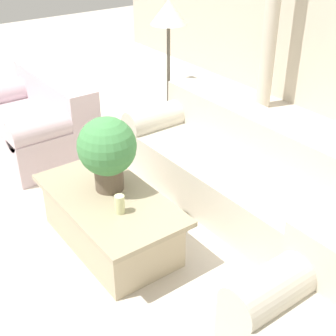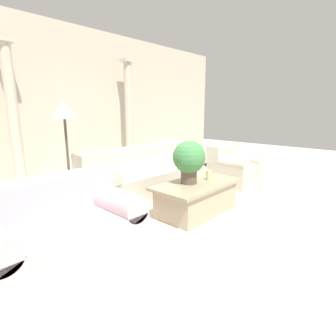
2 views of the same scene
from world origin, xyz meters
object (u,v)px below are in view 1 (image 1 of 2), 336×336
object	(u,v)px
loveseat	(38,120)
potted_plant	(107,149)
sofa_long	(245,173)
coffee_table	(110,220)
armchair	(329,327)
floor_lamp	(168,25)

from	to	relation	value
loveseat	potted_plant	distance (m)	1.85
sofa_long	loveseat	size ratio (longest dim) A/B	1.71
coffee_table	armchair	size ratio (longest dim) A/B	1.45
floor_lamp	armchair	world-z (taller)	floor_lamp
floor_lamp	loveseat	bearing A→B (deg)	-121.35
loveseat	floor_lamp	size ratio (longest dim) A/B	0.92
loveseat	armchair	distance (m)	3.62
armchair	loveseat	bearing A→B (deg)	-177.03
loveseat	coffee_table	world-z (taller)	loveseat
loveseat	floor_lamp	bearing A→B (deg)	58.65
loveseat	sofa_long	bearing A→B (deg)	25.78
potted_plant	armchair	size ratio (longest dim) A/B	0.66
loveseat	coffee_table	bearing A→B (deg)	-6.45
potted_plant	armchair	bearing A→B (deg)	10.25
armchair	coffee_table	bearing A→B (deg)	-166.91
coffee_table	armchair	distance (m)	1.78
sofa_long	coffee_table	size ratio (longest dim) A/B	1.89
coffee_table	potted_plant	world-z (taller)	potted_plant
sofa_long	armchair	world-z (taller)	sofa_long
coffee_table	floor_lamp	world-z (taller)	floor_lamp
loveseat	coffee_table	xyz separation A→B (m)	(1.89, -0.21, -0.11)
potted_plant	loveseat	bearing A→B (deg)	175.47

